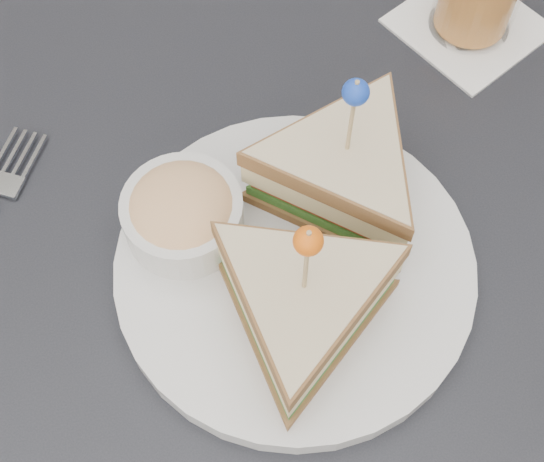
{
  "coord_description": "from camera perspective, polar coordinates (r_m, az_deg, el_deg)",
  "views": [
    {
      "loc": [
        -0.02,
        -0.24,
        1.27
      ],
      "look_at": [
        0.01,
        0.01,
        0.8
      ],
      "focal_mm": 50.0,
      "sensor_mm": 36.0,
      "label": 1
    }
  ],
  "objects": [
    {
      "name": "table",
      "position": [
        0.64,
        -0.77,
        -6.17
      ],
      "size": [
        0.8,
        0.8,
        0.75
      ],
      "color": "black",
      "rests_on": "ground"
    },
    {
      "name": "plate_meal",
      "position": [
        0.54,
        2.34,
        -0.8
      ],
      "size": [
        0.33,
        0.33,
        0.16
      ],
      "rotation": [
        0.0,
        0.0,
        0.26
      ],
      "color": "silver",
      "rests_on": "table"
    }
  ]
}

